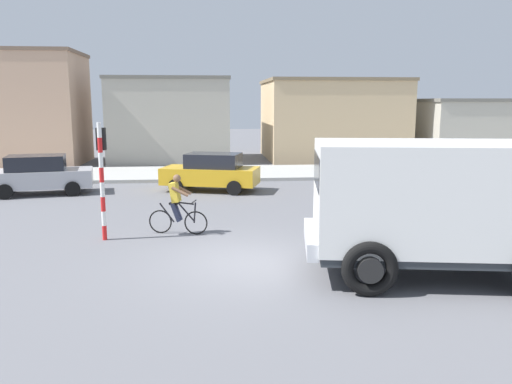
{
  "coord_description": "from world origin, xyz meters",
  "views": [
    {
      "loc": [
        -0.84,
        -11.8,
        3.73
      ],
      "look_at": [
        0.54,
        2.5,
        1.2
      ],
      "focal_mm": 35.96,
      "sensor_mm": 36.0,
      "label": 1
    }
  ],
  "objects_px": {
    "cyclist": "(177,204)",
    "traffic_light_pole": "(102,165)",
    "truck_foreground": "(438,201)",
    "car_red_near": "(40,174)",
    "car_white_mid": "(211,172)"
  },
  "relations": [
    {
      "from": "traffic_light_pole",
      "to": "cyclist",
      "type": "bearing_deg",
      "value": 11.06
    },
    {
      "from": "truck_foreground",
      "to": "traffic_light_pole",
      "type": "xyz_separation_m",
      "value": [
        -7.69,
        3.8,
        0.4
      ]
    },
    {
      "from": "cyclist",
      "to": "car_white_mid",
      "type": "distance_m",
      "value": 7.2
    },
    {
      "from": "traffic_light_pole",
      "to": "car_white_mid",
      "type": "relative_size",
      "value": 0.74
    },
    {
      "from": "cyclist",
      "to": "car_white_mid",
      "type": "xyz_separation_m",
      "value": [
        1.04,
        7.13,
        -0.05
      ]
    },
    {
      "from": "truck_foreground",
      "to": "car_red_near",
      "type": "relative_size",
      "value": 1.35
    },
    {
      "from": "truck_foreground",
      "to": "traffic_light_pole",
      "type": "relative_size",
      "value": 1.8
    },
    {
      "from": "cyclist",
      "to": "traffic_light_pole",
      "type": "xyz_separation_m",
      "value": [
        -1.96,
        -0.38,
        1.2
      ]
    },
    {
      "from": "truck_foreground",
      "to": "traffic_light_pole",
      "type": "height_order",
      "value": "traffic_light_pole"
    },
    {
      "from": "truck_foreground",
      "to": "car_white_mid",
      "type": "bearing_deg",
      "value": 112.52
    },
    {
      "from": "car_red_near",
      "to": "truck_foreground",
      "type": "bearing_deg",
      "value": -43.81
    },
    {
      "from": "traffic_light_pole",
      "to": "truck_foreground",
      "type": "bearing_deg",
      "value": -26.32
    },
    {
      "from": "cyclist",
      "to": "car_white_mid",
      "type": "relative_size",
      "value": 0.4
    },
    {
      "from": "cyclist",
      "to": "traffic_light_pole",
      "type": "relative_size",
      "value": 0.54
    },
    {
      "from": "cyclist",
      "to": "traffic_light_pole",
      "type": "distance_m",
      "value": 2.33
    }
  ]
}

